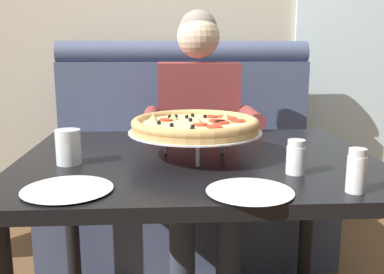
# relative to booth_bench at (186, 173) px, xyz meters

# --- Properties ---
(booth_bench) EXTENTS (1.47, 0.78, 1.13)m
(booth_bench) POSITION_rel_booth_bench_xyz_m (0.00, 0.00, 0.00)
(booth_bench) COLOR #424C6B
(booth_bench) RESTS_ON ground_plane
(dining_table) EXTENTS (1.18, 0.92, 0.74)m
(dining_table) POSITION_rel_booth_bench_xyz_m (0.00, -0.93, 0.25)
(dining_table) COLOR black
(dining_table) RESTS_ON ground_plane
(diner_main) EXTENTS (0.54, 0.64, 1.27)m
(diner_main) POSITION_rel_booth_bench_xyz_m (0.06, -0.27, 0.31)
(diner_main) COLOR #2D3342
(diner_main) RESTS_ON ground_plane
(pizza) EXTENTS (0.44, 0.44, 0.14)m
(pizza) POSITION_rel_booth_bench_xyz_m (-0.01, -0.93, 0.44)
(pizza) COLOR silver
(pizza) RESTS_ON dining_table
(shaker_pepper_flakes) EXTENTS (0.06, 0.06, 0.10)m
(shaker_pepper_flakes) POSITION_rel_booth_bench_xyz_m (0.27, -1.14, 0.38)
(shaker_pepper_flakes) COLOR white
(shaker_pepper_flakes) RESTS_ON dining_table
(shaker_oregano) EXTENTS (0.05, 0.05, 0.11)m
(shaker_oregano) POSITION_rel_booth_bench_xyz_m (0.38, -1.31, 0.39)
(shaker_oregano) COLOR white
(shaker_oregano) RESTS_ON dining_table
(plate_near_left) EXTENTS (0.22, 0.22, 0.02)m
(plate_near_left) POSITION_rel_booth_bench_xyz_m (0.11, -1.30, 0.35)
(plate_near_left) COLOR white
(plate_near_left) RESTS_ON dining_table
(plate_near_right) EXTENTS (0.23, 0.23, 0.02)m
(plate_near_right) POSITION_rel_booth_bench_xyz_m (-0.36, -1.25, 0.35)
(plate_near_right) COLOR white
(plate_near_right) RESTS_ON dining_table
(drinking_glass) EXTENTS (0.08, 0.08, 0.11)m
(drinking_glass) POSITION_rel_booth_bench_xyz_m (-0.41, -0.99, 0.39)
(drinking_glass) COLOR silver
(drinking_glass) RESTS_ON dining_table
(patio_chair) EXTENTS (0.40, 0.40, 0.86)m
(patio_chair) POSITION_rel_booth_bench_xyz_m (1.39, 1.14, 0.13)
(patio_chair) COLOR black
(patio_chair) RESTS_ON ground_plane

